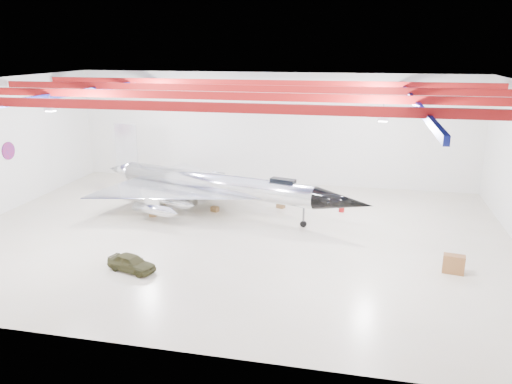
# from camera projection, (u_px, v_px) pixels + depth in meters

# --- Properties ---
(floor) EXTENTS (40.00, 40.00, 0.00)m
(floor) POSITION_uv_depth(u_px,v_px,m) (234.00, 234.00, 37.11)
(floor) COLOR #C2B79A
(floor) RESTS_ON ground
(wall_back) EXTENTS (40.00, 0.00, 40.00)m
(wall_back) POSITION_uv_depth(u_px,v_px,m) (271.00, 129.00, 49.63)
(wall_back) COLOR silver
(wall_back) RESTS_ON floor
(ceiling) EXTENTS (40.00, 40.00, 0.00)m
(ceiling) POSITION_uv_depth(u_px,v_px,m) (231.00, 83.00, 34.02)
(ceiling) COLOR #0A0F38
(ceiling) RESTS_ON wall_back
(ceiling_structure) EXTENTS (39.50, 29.50, 1.08)m
(ceiling_structure) POSITION_uv_depth(u_px,v_px,m) (232.00, 93.00, 34.21)
(ceiling_structure) COLOR maroon
(ceiling_structure) RESTS_ON ceiling
(wall_roundel) EXTENTS (0.10, 1.50, 1.50)m
(wall_roundel) POSITION_uv_depth(u_px,v_px,m) (8.00, 151.00, 41.67)
(wall_roundel) COLOR #B21414
(wall_roundel) RESTS_ON wall_left
(jet_aircraft) EXTENTS (24.43, 17.42, 6.78)m
(jet_aircraft) POSITION_uv_depth(u_px,v_px,m) (214.00, 186.00, 41.38)
(jet_aircraft) COLOR silver
(jet_aircraft) RESTS_ON floor
(jeep) EXTENTS (3.42, 2.11, 1.09)m
(jeep) POSITION_uv_depth(u_px,v_px,m) (131.00, 263.00, 30.79)
(jeep) COLOR #38371C
(jeep) RESTS_ON floor
(desk) EXTENTS (1.36, 0.83, 1.17)m
(desk) POSITION_uv_depth(u_px,v_px,m) (454.00, 264.00, 30.51)
(desk) COLOR brown
(desk) RESTS_ON floor
(crate_ply) EXTENTS (0.67, 0.59, 0.40)m
(crate_ply) POSITION_uv_depth(u_px,v_px,m) (153.00, 214.00, 40.82)
(crate_ply) COLOR olive
(crate_ply) RESTS_ON floor
(parts_bin) EXTENTS (0.77, 0.68, 0.45)m
(parts_bin) POSITION_uv_depth(u_px,v_px,m) (281.00, 205.00, 42.97)
(parts_bin) COLOR olive
(parts_bin) RESTS_ON floor
(crate_small) EXTENTS (0.46, 0.42, 0.27)m
(crate_small) POSITION_uv_depth(u_px,v_px,m) (161.00, 204.00, 43.67)
(crate_small) COLOR #59595B
(crate_small) RESTS_ON floor
(tool_chest) EXTENTS (0.48, 0.48, 0.43)m
(tool_chest) POSITION_uv_depth(u_px,v_px,m) (342.00, 209.00, 41.95)
(tool_chest) COLOR maroon
(tool_chest) RESTS_ON floor
(oil_barrel) EXTENTS (0.73, 0.66, 0.42)m
(oil_barrel) POSITION_uv_depth(u_px,v_px,m) (215.00, 209.00, 42.03)
(oil_barrel) COLOR olive
(oil_barrel) RESTS_ON floor
(spares_box) EXTENTS (0.44, 0.44, 0.31)m
(spares_box) POSITION_uv_depth(u_px,v_px,m) (295.00, 195.00, 46.05)
(spares_box) COLOR #59595B
(spares_box) RESTS_ON floor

